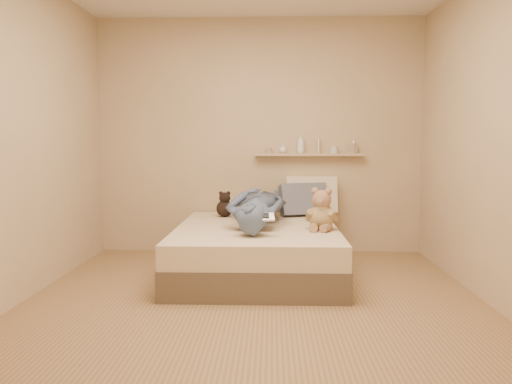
{
  "coord_description": "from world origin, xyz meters",
  "views": [
    {
      "loc": [
        0.14,
        -3.7,
        1.23
      ],
      "look_at": [
        0.0,
        0.65,
        0.8
      ],
      "focal_mm": 35.0,
      "sensor_mm": 36.0,
      "label": 1
    }
  ],
  "objects_px": {
    "pillow_cream": "(312,196)",
    "person": "(257,206)",
    "game_console": "(263,217)",
    "dark_plush": "(225,206)",
    "bed": "(257,250)",
    "teddy_bear": "(321,212)",
    "pillow_grey": "(303,200)",
    "wall_shelf": "(309,155)"
  },
  "relations": [
    {
      "from": "pillow_cream",
      "to": "game_console",
      "type": "bearing_deg",
      "value": -110.35
    },
    {
      "from": "game_console",
      "to": "pillow_grey",
      "type": "relative_size",
      "value": 0.4
    },
    {
      "from": "game_console",
      "to": "person",
      "type": "xyz_separation_m",
      "value": [
        -0.07,
        0.66,
        0.01
      ]
    },
    {
      "from": "teddy_bear",
      "to": "pillow_cream",
      "type": "distance_m",
      "value": 1.02
    },
    {
      "from": "game_console",
      "to": "wall_shelf",
      "type": "xyz_separation_m",
      "value": [
        0.48,
        1.45,
        0.48
      ]
    },
    {
      "from": "pillow_cream",
      "to": "person",
      "type": "bearing_deg",
      "value": -128.71
    },
    {
      "from": "bed",
      "to": "dark_plush",
      "type": "xyz_separation_m",
      "value": [
        -0.36,
        0.58,
        0.34
      ]
    },
    {
      "from": "bed",
      "to": "pillow_grey",
      "type": "xyz_separation_m",
      "value": [
        0.48,
        0.69,
        0.4
      ]
    },
    {
      "from": "person",
      "to": "bed",
      "type": "bearing_deg",
      "value": 94.34
    },
    {
      "from": "bed",
      "to": "game_console",
      "type": "distance_m",
      "value": 0.68
    },
    {
      "from": "teddy_bear",
      "to": "pillow_grey",
      "type": "distance_m",
      "value": 0.88
    },
    {
      "from": "dark_plush",
      "to": "pillow_cream",
      "type": "bearing_deg",
      "value": 15.15
    },
    {
      "from": "wall_shelf",
      "to": "pillow_cream",
      "type": "bearing_deg",
      "value": -71.86
    },
    {
      "from": "bed",
      "to": "pillow_grey",
      "type": "relative_size",
      "value": 3.8
    },
    {
      "from": "teddy_bear",
      "to": "person",
      "type": "relative_size",
      "value": 0.26
    },
    {
      "from": "game_console",
      "to": "person",
      "type": "bearing_deg",
      "value": 95.79
    },
    {
      "from": "bed",
      "to": "teddy_bear",
      "type": "bearing_deg",
      "value": -17.64
    },
    {
      "from": "pillow_cream",
      "to": "pillow_grey",
      "type": "xyz_separation_m",
      "value": [
        -0.1,
        -0.14,
        -0.03
      ]
    },
    {
      "from": "game_console",
      "to": "pillow_cream",
      "type": "relative_size",
      "value": 0.37
    },
    {
      "from": "bed",
      "to": "teddy_bear",
      "type": "xyz_separation_m",
      "value": [
        0.58,
        -0.19,
        0.38
      ]
    },
    {
      "from": "teddy_bear",
      "to": "dark_plush",
      "type": "height_order",
      "value": "teddy_bear"
    },
    {
      "from": "wall_shelf",
      "to": "pillow_grey",
      "type": "bearing_deg",
      "value": -108.14
    },
    {
      "from": "bed",
      "to": "pillow_cream",
      "type": "xyz_separation_m",
      "value": [
        0.58,
        0.83,
        0.43
      ]
    },
    {
      "from": "teddy_bear",
      "to": "wall_shelf",
      "type": "distance_m",
      "value": 1.2
    },
    {
      "from": "bed",
      "to": "person",
      "type": "xyz_separation_m",
      "value": [
        -0.0,
        0.11,
        0.4
      ]
    },
    {
      "from": "pillow_grey",
      "to": "wall_shelf",
      "type": "height_order",
      "value": "wall_shelf"
    },
    {
      "from": "bed",
      "to": "pillow_cream",
      "type": "height_order",
      "value": "pillow_cream"
    },
    {
      "from": "game_console",
      "to": "pillow_cream",
      "type": "xyz_separation_m",
      "value": [
        0.51,
        1.38,
        0.03
      ]
    },
    {
      "from": "game_console",
      "to": "bed",
      "type": "bearing_deg",
      "value": 96.86
    },
    {
      "from": "bed",
      "to": "dark_plush",
      "type": "relative_size",
      "value": 6.95
    },
    {
      "from": "game_console",
      "to": "teddy_bear",
      "type": "distance_m",
      "value": 0.63
    },
    {
      "from": "game_console",
      "to": "teddy_bear",
      "type": "xyz_separation_m",
      "value": [
        0.52,
        0.36,
        -0.01
      ]
    },
    {
      "from": "bed",
      "to": "person",
      "type": "bearing_deg",
      "value": 90.46
    },
    {
      "from": "teddy_bear",
      "to": "person",
      "type": "bearing_deg",
      "value": 153.16
    },
    {
      "from": "bed",
      "to": "teddy_bear",
      "type": "distance_m",
      "value": 0.72
    },
    {
      "from": "game_console",
      "to": "pillow_cream",
      "type": "height_order",
      "value": "pillow_cream"
    },
    {
      "from": "pillow_cream",
      "to": "pillow_grey",
      "type": "height_order",
      "value": "pillow_cream"
    },
    {
      "from": "game_console",
      "to": "wall_shelf",
      "type": "distance_m",
      "value": 1.61
    },
    {
      "from": "bed",
      "to": "game_console",
      "type": "relative_size",
      "value": 9.43
    },
    {
      "from": "game_console",
      "to": "pillow_grey",
      "type": "xyz_separation_m",
      "value": [
        0.41,
        1.24,
        0.0
      ]
    },
    {
      "from": "bed",
      "to": "pillow_cream",
      "type": "bearing_deg",
      "value": 55.25
    },
    {
      "from": "pillow_cream",
      "to": "teddy_bear",
      "type": "bearing_deg",
      "value": -89.49
    }
  ]
}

